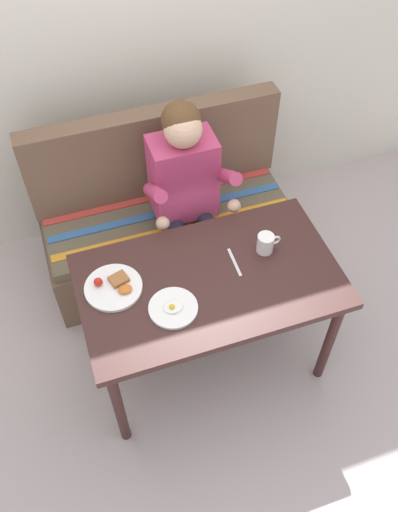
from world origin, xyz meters
TOP-DOWN VIEW (x-y plane):
  - ground_plane at (0.00, 0.00)m, footprint 8.00×8.00m
  - back_wall at (0.00, 1.27)m, footprint 4.40×0.10m
  - table at (0.00, 0.00)m, footprint 1.20×0.70m
  - couch at (0.00, 0.76)m, footprint 1.44×0.56m
  - person at (0.08, 0.59)m, footprint 0.45×0.61m
  - plate_breakfast at (-0.43, 0.09)m, footprint 0.26×0.26m
  - plate_eggs at (-0.21, -0.11)m, footprint 0.22×0.22m
  - coffee_mug at (0.31, 0.08)m, footprint 0.12×0.08m
  - fork at (0.14, 0.05)m, footprint 0.02×0.17m

SIDE VIEW (x-z plane):
  - ground_plane at x=0.00m, z-range 0.00..0.00m
  - couch at x=0.00m, z-range -0.17..0.83m
  - table at x=0.00m, z-range 0.28..1.01m
  - fork at x=0.14m, z-range 0.73..0.73m
  - plate_eggs at x=-0.21m, z-range 0.72..0.76m
  - person at x=0.08m, z-range 0.13..1.35m
  - plate_breakfast at x=-0.43m, z-range 0.71..0.77m
  - coffee_mug at x=0.31m, z-range 0.73..0.83m
  - back_wall at x=0.00m, z-range 0.00..2.60m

